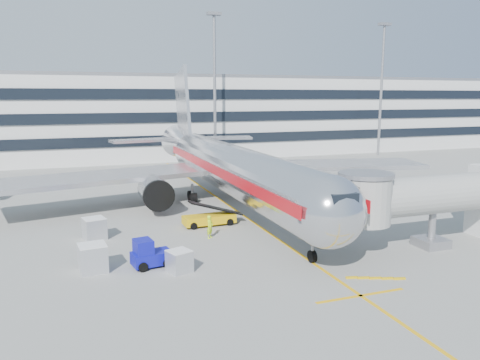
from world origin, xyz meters
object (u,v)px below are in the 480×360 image
object	(u,v)px
main_jet	(226,166)
belt_loader	(209,218)
ramp_worker	(210,227)
cargo_container_front	(179,261)
baggage_tug	(149,255)
cargo_container_left	(93,258)
cargo_container_right	(94,228)

from	to	relation	value
main_jet	belt_loader	distance (m)	9.60
ramp_worker	cargo_container_front	bearing A→B (deg)	-166.24
baggage_tug	cargo_container_front	size ratio (longest dim) A/B	1.60
cargo_container_left	cargo_container_front	size ratio (longest dim) A/B	1.08
main_jet	cargo_container_front	distance (m)	20.80
cargo_container_left	ramp_worker	distance (m)	10.55
main_jet	cargo_container_right	xyz separation A→B (m)	(-14.25, -8.61, -3.34)
belt_loader	baggage_tug	world-z (taller)	belt_loader
main_jet	belt_loader	xyz separation A→B (m)	(-4.18, -7.87, -3.56)
main_jet	cargo_container_left	size ratio (longest dim) A/B	26.12
baggage_tug	cargo_container_front	bearing A→B (deg)	-43.53
belt_loader	cargo_container_left	world-z (taller)	belt_loader
cargo_container_right	ramp_worker	world-z (taller)	ramp_worker
belt_loader	cargo_container_front	world-z (taller)	belt_loader
cargo_container_left	cargo_container_right	distance (m)	7.61
baggage_tug	cargo_container_front	distance (m)	2.42
cargo_container_front	ramp_worker	size ratio (longest dim) A/B	0.93
main_jet	ramp_worker	distance (m)	13.18
cargo_container_left	ramp_worker	bearing A→B (deg)	25.48
cargo_container_left	ramp_worker	world-z (taller)	ramp_worker
cargo_container_right	main_jet	bearing A→B (deg)	31.13
belt_loader	ramp_worker	world-z (taller)	belt_loader
belt_loader	cargo_container_left	size ratio (longest dim) A/B	2.58
main_jet	baggage_tug	world-z (taller)	main_jet
cargo_container_front	baggage_tug	bearing A→B (deg)	136.47
belt_loader	cargo_container_front	xyz separation A→B (m)	(-5.09, -10.42, 0.08)
main_jet	belt_loader	world-z (taller)	main_jet
cargo_container_right	cargo_container_front	xyz separation A→B (m)	(4.98, -9.69, -0.14)
cargo_container_right	baggage_tug	bearing A→B (deg)	-68.07
main_jet	cargo_container_left	distance (m)	22.14
cargo_container_right	cargo_container_front	distance (m)	10.89
belt_loader	baggage_tug	xyz separation A→B (m)	(-6.84, -8.76, 0.20)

